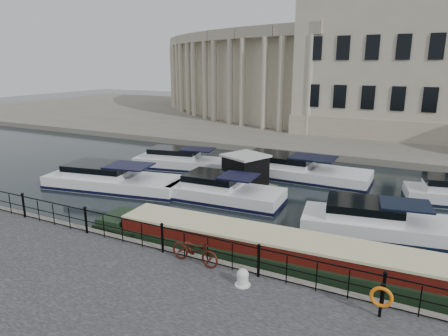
{
  "coord_description": "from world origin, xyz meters",
  "views": [
    {
      "loc": [
        8.57,
        -13.79,
        7.68
      ],
      "look_at": [
        0.5,
        2.0,
        3.0
      ],
      "focal_mm": 32.0,
      "sensor_mm": 36.0,
      "label": 1
    }
  ],
  "objects_px": {
    "life_ring_post": "(381,297)",
    "narrowboat": "(267,252)",
    "bicycle": "(195,250)",
    "harbour_hut": "(245,172)",
    "mooring_bollard": "(243,278)"
  },
  "relations": [
    {
      "from": "mooring_bollard",
      "to": "narrowboat",
      "type": "bearing_deg",
      "value": 95.02
    },
    {
      "from": "life_ring_post",
      "to": "harbour_hut",
      "type": "bearing_deg",
      "value": 129.37
    },
    {
      "from": "life_ring_post",
      "to": "bicycle",
      "type": "bearing_deg",
      "value": 176.74
    },
    {
      "from": "life_ring_post",
      "to": "harbour_hut",
      "type": "distance_m",
      "value": 14.68
    },
    {
      "from": "harbour_hut",
      "to": "life_ring_post",
      "type": "bearing_deg",
      "value": -27.33
    },
    {
      "from": "bicycle",
      "to": "mooring_bollard",
      "type": "relative_size",
      "value": 3.36
    },
    {
      "from": "bicycle",
      "to": "mooring_bollard",
      "type": "height_order",
      "value": "bicycle"
    },
    {
      "from": "harbour_hut",
      "to": "narrowboat",
      "type": "bearing_deg",
      "value": -37.52
    },
    {
      "from": "mooring_bollard",
      "to": "harbour_hut",
      "type": "height_order",
      "value": "harbour_hut"
    },
    {
      "from": "life_ring_post",
      "to": "narrowboat",
      "type": "height_order",
      "value": "life_ring_post"
    },
    {
      "from": "life_ring_post",
      "to": "mooring_bollard",
      "type": "bearing_deg",
      "value": -177.33
    },
    {
      "from": "harbour_hut",
      "to": "bicycle",
      "type": "bearing_deg",
      "value": -51.94
    },
    {
      "from": "mooring_bollard",
      "to": "life_ring_post",
      "type": "relative_size",
      "value": 0.56
    },
    {
      "from": "bicycle",
      "to": "harbour_hut",
      "type": "bearing_deg",
      "value": 18.77
    },
    {
      "from": "bicycle",
      "to": "harbour_hut",
      "type": "relative_size",
      "value": 0.5
    }
  ]
}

